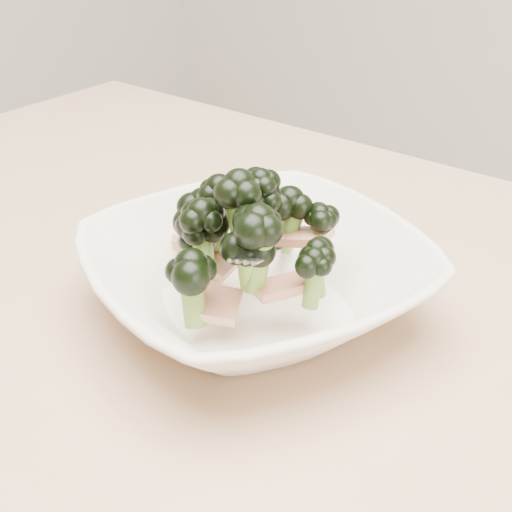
# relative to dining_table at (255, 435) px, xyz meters

# --- Properties ---
(dining_table) EXTENTS (1.20, 0.80, 0.75)m
(dining_table) POSITION_rel_dining_table_xyz_m (0.00, 0.00, 0.00)
(dining_table) COLOR tan
(dining_table) RESTS_ON ground
(broccoli_dish) EXTENTS (0.33, 0.33, 0.13)m
(broccoli_dish) POSITION_rel_dining_table_xyz_m (-0.02, 0.03, 0.14)
(broccoli_dish) COLOR beige
(broccoli_dish) RESTS_ON dining_table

